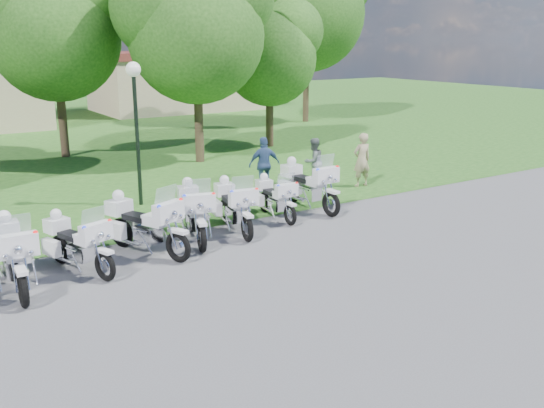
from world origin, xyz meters
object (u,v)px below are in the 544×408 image
bystander_c (264,165)px  bystander_a (362,160)px  motorcycle_2 (77,242)px  motorcycle_3 (143,224)px  motorcycle_5 (234,205)px  motorcycle_6 (275,197)px  bystander_b (313,162)px  motorcycle_7 (308,184)px  motorcycle_4 (193,211)px  lamp_post (135,99)px  motorcycle_1 (12,254)px

bystander_c → bystander_a: bearing=172.1°
motorcycle_2 → motorcycle_3: bearing=171.1°
motorcycle_3 → motorcycle_5: bearing=166.0°
motorcycle_3 → motorcycle_6: (4.26, 0.86, -0.14)m
bystander_b → bystander_c: bearing=-9.9°
motorcycle_7 → bystander_a: bystander_a is taller
motorcycle_5 → motorcycle_2: bearing=19.3°
motorcycle_7 → bystander_c: size_ratio=1.44×
motorcycle_7 → motorcycle_4: bearing=8.7°
motorcycle_7 → lamp_post: size_ratio=0.61×
motorcycle_3 → motorcycle_7: (5.62, 1.14, 0.01)m
motorcycle_5 → bystander_a: size_ratio=1.31×
motorcycle_4 → bystander_b: (6.12, 3.17, 0.09)m
motorcycle_3 → motorcycle_1: bearing=-12.4°
motorcycle_2 → motorcycle_3: (1.65, 0.29, 0.08)m
motorcycle_6 → motorcycle_7: 1.40m
motorcycle_7 → lamp_post: bearing=-39.0°
motorcycle_1 → motorcycle_3: size_ratio=1.07×
motorcycle_2 → motorcycle_4: size_ratio=0.88×
lamp_post → bystander_a: bearing=-14.0°
bystander_a → bystander_b: 1.67m
motorcycle_1 → lamp_post: (4.52, 4.80, 2.51)m
motorcycle_1 → motorcycle_5: motorcycle_1 is taller
motorcycle_5 → motorcycle_1: bearing=19.8°
motorcycle_2 → lamp_post: lamp_post is taller
lamp_post → bystander_c: bearing=-8.6°
motorcycle_5 → bystander_b: 5.82m
bystander_c → motorcycle_6: bearing=76.3°
motorcycle_6 → bystander_b: 4.28m
motorcycle_3 → bystander_a: 9.15m
motorcycle_2 → motorcycle_3: size_ratio=0.91×
motorcycle_1 → bystander_c: bystander_c is taller
motorcycle_7 → lamp_post: 5.72m
bystander_b → motorcycle_6: bearing=31.3°
motorcycle_2 → motorcycle_7: size_ratio=0.85×
motorcycle_7 → bystander_a: 3.46m
motorcycle_2 → bystander_c: 8.26m
motorcycle_7 → bystander_c: bearing=-92.1°
motorcycle_5 → bystander_c: bearing=-122.7°
motorcycle_3 → bystander_b: bearing=-178.0°
motorcycle_6 → bystander_b: bystander_b is taller
motorcycle_1 → motorcycle_7: size_ratio=0.99×
motorcycle_6 → motorcycle_2: bearing=15.4°
motorcycle_1 → bystander_a: size_ratio=1.42×
motorcycle_1 → motorcycle_6: bearing=-166.3°
motorcycle_5 → motorcycle_6: (1.58, 0.44, -0.09)m
motorcycle_6 → bystander_c: bearing=-111.9°
motorcycle_4 → motorcycle_6: size_ratio=1.19×
motorcycle_1 → lamp_post: bearing=-130.7°
lamp_post → bystander_a: (7.31, -1.83, -2.32)m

